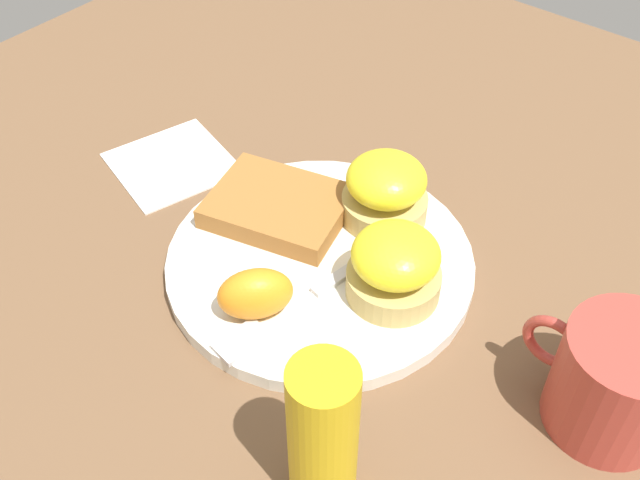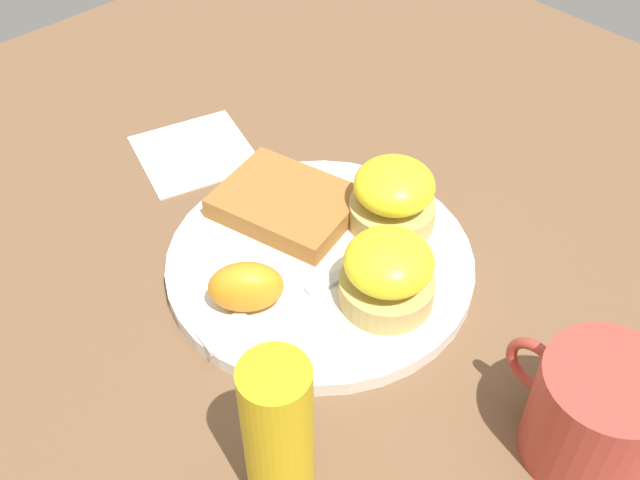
# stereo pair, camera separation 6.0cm
# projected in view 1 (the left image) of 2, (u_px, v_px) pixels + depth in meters

# --- Properties ---
(ground_plane) EXTENTS (1.10, 1.10, 0.00)m
(ground_plane) POSITION_uv_depth(u_px,v_px,m) (320.00, 268.00, 0.65)
(ground_plane) COLOR brown
(plate) EXTENTS (0.26, 0.26, 0.01)m
(plate) POSITION_uv_depth(u_px,v_px,m) (320.00, 262.00, 0.65)
(plate) COLOR silver
(plate) RESTS_ON ground_plane
(sandwich_benedict_left) EXTENTS (0.08, 0.08, 0.06)m
(sandwich_benedict_left) POSITION_uv_depth(u_px,v_px,m) (395.00, 266.00, 0.59)
(sandwich_benedict_left) COLOR tan
(sandwich_benedict_left) RESTS_ON plate
(sandwich_benedict_right) EXTENTS (0.08, 0.08, 0.06)m
(sandwich_benedict_right) POSITION_uv_depth(u_px,v_px,m) (386.00, 191.00, 0.66)
(sandwich_benedict_right) COLOR tan
(sandwich_benedict_right) RESTS_ON plate
(hashbrown_patty) EXTENTS (0.14, 0.12, 0.02)m
(hashbrown_patty) POSITION_uv_depth(u_px,v_px,m) (278.00, 206.00, 0.67)
(hashbrown_patty) COLOR #9B632C
(hashbrown_patty) RESTS_ON plate
(orange_wedge) EXTENTS (0.07, 0.07, 0.04)m
(orange_wedge) POSITION_uv_depth(u_px,v_px,m) (251.00, 291.00, 0.58)
(orange_wedge) COLOR orange
(orange_wedge) RESTS_ON plate
(fork) EXTENTS (0.05, 0.20, 0.00)m
(fork) POSITION_uv_depth(u_px,v_px,m) (307.00, 298.00, 0.60)
(fork) COLOR silver
(fork) RESTS_ON plate
(cup) EXTENTS (0.12, 0.09, 0.09)m
(cup) POSITION_uv_depth(u_px,v_px,m) (616.00, 381.00, 0.52)
(cup) COLOR #B23D33
(cup) RESTS_ON ground_plane
(napkin) EXTENTS (0.14, 0.14, 0.00)m
(napkin) POSITION_uv_depth(u_px,v_px,m) (172.00, 163.00, 0.75)
(napkin) COLOR white
(napkin) RESTS_ON ground_plane
(condiment_bottle) EXTENTS (0.04, 0.04, 0.13)m
(condiment_bottle) POSITION_uv_depth(u_px,v_px,m) (323.00, 438.00, 0.46)
(condiment_bottle) COLOR gold
(condiment_bottle) RESTS_ON ground_plane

